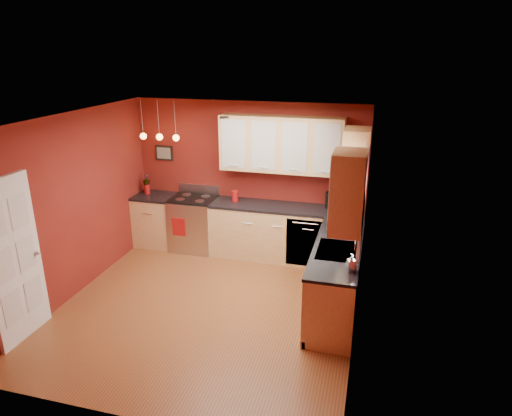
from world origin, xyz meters
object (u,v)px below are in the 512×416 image
(coffee_maker, at_px, (332,201))
(gas_range, at_px, (194,223))
(sink, at_px, (337,252))
(soap_pump, at_px, (351,263))
(red_canister, at_px, (235,196))

(coffee_maker, bearing_deg, gas_range, -169.99)
(gas_range, height_order, coffee_maker, coffee_maker)
(sink, bearing_deg, soap_pump, -68.90)
(gas_range, distance_m, coffee_maker, 2.45)
(gas_range, xyz_separation_m, sink, (2.62, -1.50, 0.43))
(red_canister, height_order, soap_pump, soap_pump)
(red_canister, bearing_deg, gas_range, -176.82)
(red_canister, xyz_separation_m, coffee_maker, (1.63, 0.07, 0.03))
(gas_range, xyz_separation_m, soap_pump, (2.83, -2.05, 0.57))
(coffee_maker, height_order, soap_pump, coffee_maker)
(sink, bearing_deg, coffee_maker, 98.48)
(soap_pump, bearing_deg, red_canister, 134.86)
(coffee_maker, bearing_deg, soap_pump, -70.98)
(gas_range, bearing_deg, soap_pump, -35.89)
(coffee_maker, distance_m, soap_pump, 2.21)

